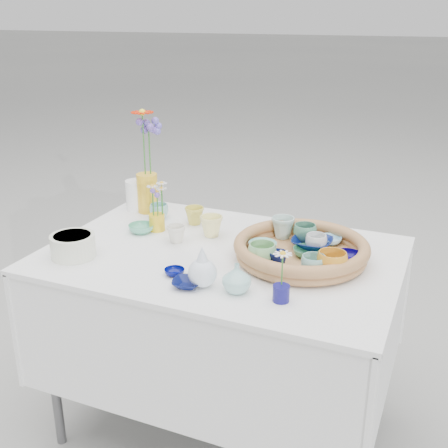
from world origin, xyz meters
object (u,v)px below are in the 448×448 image
at_px(bud_vase_seafoam, 237,278).
at_px(tall_vase_yellow, 147,193).
at_px(display_table, 222,424).
at_px(wicker_tray, 301,250).

relative_size(bud_vase_seafoam, tall_vase_yellow, 0.56).
relative_size(display_table, tall_vase_yellow, 7.46).
bearing_deg(tall_vase_yellow, bud_vase_seafoam, -40.71).
relative_size(display_table, bud_vase_seafoam, 13.23).
bearing_deg(tall_vase_yellow, display_table, -31.34).
height_order(display_table, bud_vase_seafoam, bud_vase_seafoam).
xyz_separation_m(wicker_tray, tall_vase_yellow, (-0.75, 0.24, 0.05)).
relative_size(wicker_tray, bud_vase_seafoam, 4.98).
distance_m(display_table, tall_vase_yellow, 1.01).
relative_size(wicker_tray, tall_vase_yellow, 2.81).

